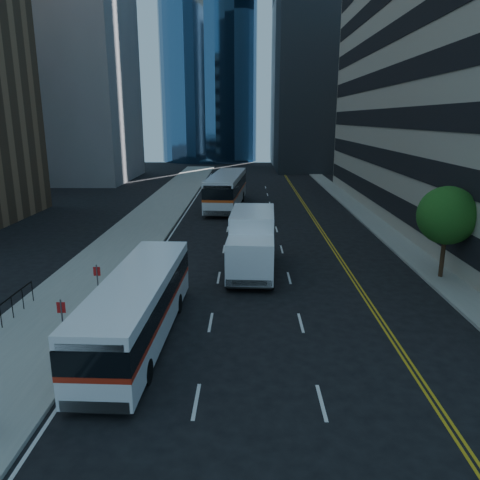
{
  "coord_description": "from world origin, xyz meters",
  "views": [
    {
      "loc": [
        -1.89,
        -17.13,
        8.76
      ],
      "look_at": [
        -2.25,
        5.76,
        2.8
      ],
      "focal_mm": 35.0,
      "sensor_mm": 36.0,
      "label": 1
    }
  ],
  "objects": [
    {
      "name": "ground",
      "position": [
        0.0,
        0.0,
        0.0
      ],
      "size": [
        160.0,
        160.0,
        0.0
      ],
      "primitive_type": "plane",
      "color": "black",
      "rests_on": "ground"
    },
    {
      "name": "sidewalk_west",
      "position": [
        -10.5,
        25.0,
        0.07
      ],
      "size": [
        5.0,
        90.0,
        0.15
      ],
      "primitive_type": "cube",
      "color": "gray",
      "rests_on": "ground"
    },
    {
      "name": "sidewalk_east",
      "position": [
        9.0,
        25.0,
        0.07
      ],
      "size": [
        2.0,
        90.0,
        0.15
      ],
      "primitive_type": "cube",
      "color": "gray",
      "rests_on": "ground"
    },
    {
      "name": "midrise_west",
      "position": [
        -28.0,
        52.0,
        17.5
      ],
      "size": [
        18.0,
        18.0,
        35.0
      ],
      "primitive_type": "cube",
      "color": "gray",
      "rests_on": "ground"
    },
    {
      "name": "street_tree",
      "position": [
        9.0,
        8.0,
        3.64
      ],
      "size": [
        3.2,
        3.2,
        5.1
      ],
      "color": "#332114",
      "rests_on": "sidewalk_east"
    },
    {
      "name": "bus_front",
      "position": [
        -6.23,
        0.24,
        1.51
      ],
      "size": [
        2.65,
        10.76,
        2.76
      ],
      "rotation": [
        0.0,
        0.0,
        -0.03
      ],
      "color": "white",
      "rests_on": "ground"
    },
    {
      "name": "bus_rear",
      "position": [
        -4.0,
        29.97,
        1.82
      ],
      "size": [
        3.87,
        13.12,
        3.34
      ],
      "rotation": [
        0.0,
        0.0,
        -0.08
      ],
      "color": "silver",
      "rests_on": "ground"
    },
    {
      "name": "box_truck",
      "position": [
        -1.61,
        9.11,
        1.83
      ],
      "size": [
        2.83,
        7.37,
        3.48
      ],
      "rotation": [
        0.0,
        0.0,
        -0.05
      ],
      "color": "white",
      "rests_on": "ground"
    }
  ]
}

